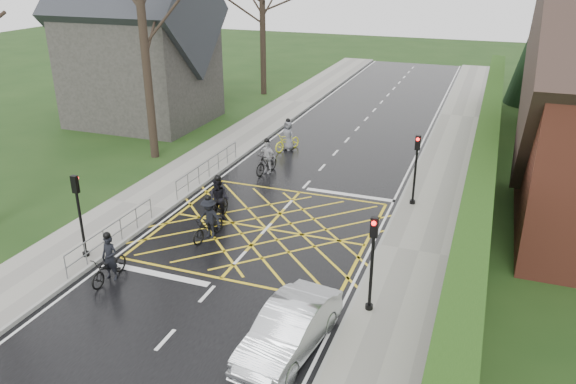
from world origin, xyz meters
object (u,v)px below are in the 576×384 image
Objects in this scene: cyclist_mid at (209,223)px; cyclist_front at (267,160)px; cyclist_back at (218,203)px; cyclist_lead at (288,139)px; car at (289,329)px; cyclist_rear at (109,265)px.

cyclist_front is at bearing 103.86° from cyclist_mid.
cyclist_back is 5.71m from cyclist_front.
cyclist_back is at bearing -63.93° from cyclist_lead.
cyclist_front reaches higher than car.
cyclist_lead reaches higher than cyclist_front.
cyclist_front is at bearing 122.09° from car.
car is (5.80, -12.46, 0.01)m from cyclist_front.
cyclist_rear is 0.91× the size of cyclist_lead.
cyclist_back is at bearing -76.33° from cyclist_front.
cyclist_mid is at bearing -79.67° from cyclist_back.
cyclist_back is at bearing 136.65° from car.
cyclist_mid is (0.38, -1.57, -0.09)m from cyclist_back.
cyclist_lead is at bearing 105.88° from cyclist_front.
cyclist_lead is 0.48× the size of car.
cyclist_lead is at bearing 89.88° from cyclist_back.
cyclist_rear is 5.57m from cyclist_back.
car is at bearing -11.34° from cyclist_rear.
cyclist_back is 1.07× the size of cyclist_front.
cyclist_mid is 0.97× the size of cyclist_lead.
cyclist_lead reaches higher than cyclist_rear.
cyclist_rear is 0.90× the size of cyclist_back.
cyclist_lead is 17.35m from car.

